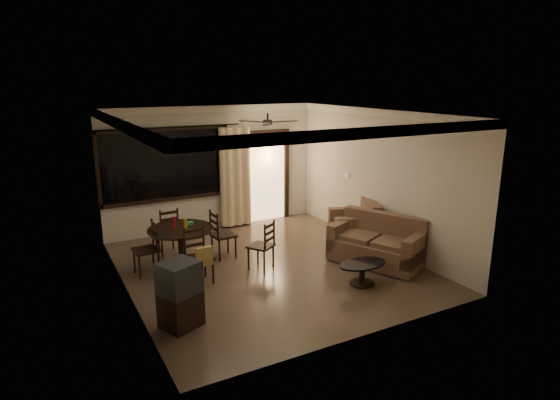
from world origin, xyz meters
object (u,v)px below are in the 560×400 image
sofa (378,244)px  armchair (356,228)px  dining_table (181,236)px  side_chair (261,254)px  dining_chair_north (168,240)px  dining_chair_south (200,266)px  coffee_table (362,270)px  dining_chair_west (147,259)px  dining_chair_east (223,244)px  tv_cabinet (180,294)px

sofa → armchair: (0.19, 0.92, 0.02)m
dining_table → side_chair: (1.24, -0.80, -0.31)m
dining_chair_north → dining_chair_south: bearing=90.0°
sofa → coffee_table: (-0.87, -0.64, -0.10)m
side_chair → dining_chair_west: bearing=-54.8°
dining_chair_east → armchair: 2.76m
side_chair → dining_chair_north: bearing=-84.0°
dining_chair_west → sofa: size_ratio=0.50×
tv_cabinet → side_chair: (1.90, 1.31, -0.21)m
dining_table → dining_chair_east: size_ratio=1.25×
coffee_table → dining_chair_north: bearing=129.7°
dining_table → dining_chair_west: bearing=-175.3°
side_chair → armchair: bearing=150.6°
dining_chair_south → coffee_table: dining_chair_south is taller
armchair → coffee_table: size_ratio=1.39×
dining_chair_south → sofa: size_ratio=0.50×
dining_chair_south → side_chair: 1.19m
dining_chair_east → dining_chair_south: same height
dining_chair_west → dining_chair_east: size_ratio=1.00×
coffee_table → tv_cabinet: bearing=178.2°
dining_chair_north → tv_cabinet: bearing=74.7°
tv_cabinet → dining_table: bearing=49.3°
dining_table → tv_cabinet: (-0.65, -2.11, -0.10)m
sofa → side_chair: size_ratio=2.05×
coffee_table → side_chair: (-1.19, 1.41, 0.02)m
dining_chair_west → dining_chair_south: bearing=37.3°
dining_chair_east → tv_cabinet: size_ratio=1.00×
dining_table → dining_chair_west: 0.71m
dining_chair_north → dining_table: bearing=90.1°
dining_chair_south → coffee_table: bearing=-33.1°
dining_table → dining_chair_east: 0.89m
dining_chair_east → dining_chair_west: bearing=90.5°
dining_chair_east → dining_chair_north: bearing=46.8°
tv_cabinet → coffee_table: bearing=-25.3°
dining_table → dining_chair_west: size_ratio=1.25×
coffee_table → side_chair: 1.85m
dining_chair_south → side_chair: (1.19, 0.06, -0.03)m
dining_chair_west → dining_chair_north: size_ratio=1.00×
coffee_table → sofa: bearing=36.5°
dining_chair_south → coffee_table: 2.74m
dining_chair_west → sofa: bearing=65.4°
side_chair → dining_chair_south: bearing=-30.5°
dining_chair_east → dining_chair_north: size_ratio=1.00×
dining_chair_north → armchair: size_ratio=0.79×
dining_chair_north → coffee_table: (2.49, -3.00, -0.03)m
dining_chair_north → tv_cabinet: tv_cabinet is taller
dining_chair_east → armchair: dining_chair_east is taller
dining_chair_south → dining_chair_east: bearing=45.7°
tv_cabinet → side_chair: size_ratio=1.04×
dining_chair_west → side_chair: bearing=64.8°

